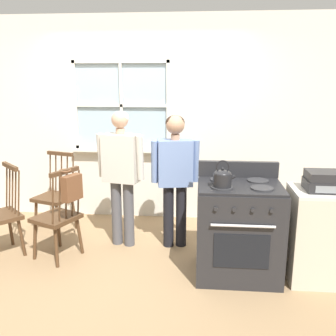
{
  "coord_description": "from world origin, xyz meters",
  "views": [
    {
      "loc": [
        0.73,
        -3.57,
        1.91
      ],
      "look_at": [
        0.4,
        0.16,
        1.0
      ],
      "focal_mm": 40.0,
      "sensor_mm": 36.0,
      "label": 1
    }
  ],
  "objects_px": {
    "chair_by_window": "(58,218)",
    "side_counter": "(318,235)",
    "person_teen_center": "(175,169)",
    "handbag": "(72,187)",
    "person_elderly_left": "(121,167)",
    "potted_plant": "(118,144)",
    "stereo": "(325,181)",
    "stove": "(238,229)",
    "chair_center_cluster": "(1,216)",
    "kettle": "(222,177)",
    "chair_near_wall": "(55,197)"
  },
  "relations": [
    {
      "from": "person_elderly_left",
      "to": "kettle",
      "type": "height_order",
      "value": "person_elderly_left"
    },
    {
      "from": "chair_by_window",
      "to": "person_elderly_left",
      "type": "distance_m",
      "value": 0.87
    },
    {
      "from": "potted_plant",
      "to": "side_counter",
      "type": "height_order",
      "value": "potted_plant"
    },
    {
      "from": "chair_by_window",
      "to": "chair_center_cluster",
      "type": "bearing_deg",
      "value": -65.18
    },
    {
      "from": "person_teen_center",
      "to": "stereo",
      "type": "distance_m",
      "value": 1.55
    },
    {
      "from": "stove",
      "to": "side_counter",
      "type": "xyz_separation_m",
      "value": [
        0.75,
        -0.03,
        -0.02
      ]
    },
    {
      "from": "chair_near_wall",
      "to": "chair_by_window",
      "type": "bearing_deg",
      "value": -48.5
    },
    {
      "from": "stove",
      "to": "kettle",
      "type": "height_order",
      "value": "kettle"
    },
    {
      "from": "person_teen_center",
      "to": "stove",
      "type": "relative_size",
      "value": 1.4
    },
    {
      "from": "person_elderly_left",
      "to": "stereo",
      "type": "xyz_separation_m",
      "value": [
        2.02,
        -0.62,
        0.06
      ]
    },
    {
      "from": "chair_by_window",
      "to": "potted_plant",
      "type": "distance_m",
      "value": 1.43
    },
    {
      "from": "chair_center_cluster",
      "to": "side_counter",
      "type": "relative_size",
      "value": 1.11
    },
    {
      "from": "chair_center_cluster",
      "to": "potted_plant",
      "type": "bearing_deg",
      "value": 93.7
    },
    {
      "from": "handbag",
      "to": "potted_plant",
      "type": "bearing_deg",
      "value": 82.47
    },
    {
      "from": "person_elderly_left",
      "to": "stove",
      "type": "relative_size",
      "value": 1.43
    },
    {
      "from": "person_teen_center",
      "to": "handbag",
      "type": "distance_m",
      "value": 1.13
    },
    {
      "from": "chair_by_window",
      "to": "stereo",
      "type": "bearing_deg",
      "value": 110.25
    },
    {
      "from": "stove",
      "to": "chair_center_cluster",
      "type": "bearing_deg",
      "value": 175.57
    },
    {
      "from": "chair_by_window",
      "to": "person_teen_center",
      "type": "height_order",
      "value": "person_teen_center"
    },
    {
      "from": "kettle",
      "to": "chair_center_cluster",
      "type": "bearing_deg",
      "value": 172.07
    },
    {
      "from": "chair_center_cluster",
      "to": "potted_plant",
      "type": "xyz_separation_m",
      "value": [
        1.02,
        1.24,
        0.59
      ]
    },
    {
      "from": "handbag",
      "to": "side_counter",
      "type": "relative_size",
      "value": 0.34
    },
    {
      "from": "chair_by_window",
      "to": "chair_near_wall",
      "type": "xyz_separation_m",
      "value": [
        -0.3,
        0.7,
        0.0
      ]
    },
    {
      "from": "potted_plant",
      "to": "handbag",
      "type": "xyz_separation_m",
      "value": [
        -0.18,
        -1.35,
        -0.21
      ]
    },
    {
      "from": "person_teen_center",
      "to": "stereo",
      "type": "bearing_deg",
      "value": -33.96
    },
    {
      "from": "chair_center_cluster",
      "to": "side_counter",
      "type": "distance_m",
      "value": 3.28
    },
    {
      "from": "chair_near_wall",
      "to": "chair_center_cluster",
      "type": "bearing_deg",
      "value": -97.75
    },
    {
      "from": "chair_center_cluster",
      "to": "chair_by_window",
      "type": "bearing_deg",
      "value": 42.65
    },
    {
      "from": "kettle",
      "to": "stereo",
      "type": "xyz_separation_m",
      "value": [
        0.93,
        0.08,
        -0.04
      ]
    },
    {
      "from": "side_counter",
      "to": "kettle",
      "type": "bearing_deg",
      "value": -173.53
    },
    {
      "from": "chair_by_window",
      "to": "stereo",
      "type": "relative_size",
      "value": 2.94
    },
    {
      "from": "chair_near_wall",
      "to": "potted_plant",
      "type": "distance_m",
      "value": 1.06
    },
    {
      "from": "chair_near_wall",
      "to": "person_teen_center",
      "type": "distance_m",
      "value": 1.63
    },
    {
      "from": "potted_plant",
      "to": "side_counter",
      "type": "distance_m",
      "value": 2.75
    },
    {
      "from": "person_elderly_left",
      "to": "stove",
      "type": "xyz_separation_m",
      "value": [
        1.27,
        -0.57,
        -0.46
      ]
    },
    {
      "from": "stereo",
      "to": "handbag",
      "type": "bearing_deg",
      "value": 176.79
    },
    {
      "from": "chair_near_wall",
      "to": "stove",
      "type": "xyz_separation_m",
      "value": [
        2.19,
        -0.88,
        0.02
      ]
    },
    {
      "from": "person_teen_center",
      "to": "handbag",
      "type": "height_order",
      "value": "person_teen_center"
    },
    {
      "from": "potted_plant",
      "to": "kettle",
      "type": "bearing_deg",
      "value": -49.94
    },
    {
      "from": "potted_plant",
      "to": "person_teen_center",
      "type": "bearing_deg",
      "value": -45.55
    },
    {
      "from": "stove",
      "to": "side_counter",
      "type": "relative_size",
      "value": 1.2
    },
    {
      "from": "chair_by_window",
      "to": "side_counter",
      "type": "bearing_deg",
      "value": 110.69
    },
    {
      "from": "kettle",
      "to": "stereo",
      "type": "relative_size",
      "value": 0.73
    },
    {
      "from": "stove",
      "to": "handbag",
      "type": "xyz_separation_m",
      "value": [
        -1.68,
        0.09,
        0.36
      ]
    },
    {
      "from": "chair_by_window",
      "to": "person_elderly_left",
      "type": "relative_size",
      "value": 0.64
    },
    {
      "from": "person_elderly_left",
      "to": "kettle",
      "type": "bearing_deg",
      "value": -20.45
    },
    {
      "from": "chair_by_window",
      "to": "side_counter",
      "type": "xyz_separation_m",
      "value": [
        2.64,
        -0.22,
        -0.0
      ]
    },
    {
      "from": "handbag",
      "to": "chair_near_wall",
      "type": "bearing_deg",
      "value": 122.73
    },
    {
      "from": "stereo",
      "to": "person_teen_center",
      "type": "bearing_deg",
      "value": 155.91
    },
    {
      "from": "person_elderly_left",
      "to": "stereo",
      "type": "bearing_deg",
      "value": -4.62
    }
  ]
}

